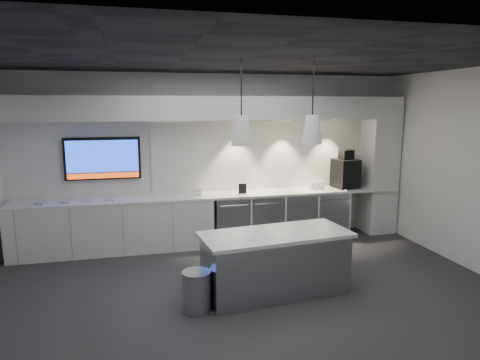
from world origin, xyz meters
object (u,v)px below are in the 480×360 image
object	(u,v)px
wall_tv	(103,158)
coffee_machine	(345,172)
island	(275,263)
bin	(197,291)

from	to	relation	value
wall_tv	coffee_machine	xyz separation A→B (m)	(4.39, -0.25, -0.36)
wall_tv	island	xyz separation A→B (m)	(2.28, -2.46, -1.14)
island	bin	world-z (taller)	island
island	coffee_machine	distance (m)	3.16
bin	wall_tv	bearing A→B (deg)	113.85
wall_tv	bin	bearing A→B (deg)	-66.15
bin	island	bearing A→B (deg)	13.46
island	bin	distance (m)	1.12
island	bin	size ratio (longest dim) A/B	4.08
wall_tv	bin	xyz separation A→B (m)	(1.20, -2.72, -1.31)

